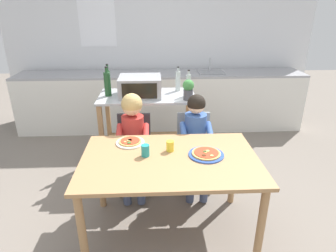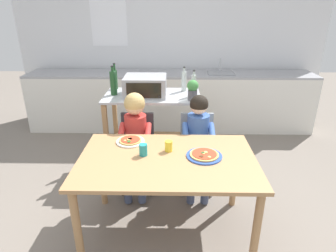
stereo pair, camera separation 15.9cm
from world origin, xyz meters
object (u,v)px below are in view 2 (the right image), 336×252
object	(u,v)px
bottle_dark_olive_oil	(194,85)
child_in_red_shirt	(135,132)
kitchen_island_cart	(153,119)
bottle_tall_green_wine	(184,81)
drinking_cup_yellow	(169,146)
drinking_cup_teal	(143,150)
pizza_plate_blue_rimmed	(204,155)
pizza_plate_white	(130,141)
dining_chair_right	(197,147)
bottle_squat_spirits	(113,83)
toaster_oven	(145,86)
bottle_brown_beer	(115,79)
potted_herb_plant	(193,89)
dining_chair_left	(137,146)
child_in_blue_striped_shirt	(198,135)
dining_table	(167,168)

from	to	relation	value
bottle_dark_olive_oil	child_in_red_shirt	xyz separation A→B (m)	(-0.60, -0.52, -0.34)
kitchen_island_cart	bottle_tall_green_wine	world-z (taller)	bottle_tall_green_wine
drinking_cup_yellow	drinking_cup_teal	xyz separation A→B (m)	(-0.20, -0.08, 0.00)
bottle_dark_olive_oil	pizza_plate_blue_rimmed	world-z (taller)	bottle_dark_olive_oil
pizza_plate_white	child_in_red_shirt	bearing A→B (deg)	89.96
drinking_cup_teal	dining_chair_right	bearing A→B (deg)	54.02
bottle_squat_spirits	kitchen_island_cart	bearing A→B (deg)	1.18
toaster_oven	bottle_brown_beer	size ratio (longest dim) A/B	1.49
pizza_plate_white	bottle_squat_spirits	bearing A→B (deg)	108.87
toaster_oven	pizza_plate_white	size ratio (longest dim) A/B	1.86
bottle_squat_spirits	potted_herb_plant	size ratio (longest dim) A/B	1.50
bottle_tall_green_wine	bottle_squat_spirits	bearing A→B (deg)	-167.87
kitchen_island_cart	toaster_oven	world-z (taller)	toaster_oven
drinking_cup_yellow	bottle_squat_spirits	bearing A→B (deg)	121.82
bottle_tall_green_wine	dining_chair_left	xyz separation A→B (m)	(-0.50, -0.61, -0.55)
bottle_dark_olive_oil	dining_chair_left	bearing A→B (deg)	-146.24
bottle_brown_beer	drinking_cup_yellow	xyz separation A→B (m)	(0.67, -1.28, -0.26)
kitchen_island_cart	pizza_plate_white	bearing A→B (deg)	-98.96
child_in_blue_striped_shirt	child_in_red_shirt	bearing A→B (deg)	179.73
bottle_squat_spirits	pizza_plate_white	world-z (taller)	bottle_squat_spirits
dining_chair_right	drinking_cup_teal	distance (m)	0.89
dining_chair_left	bottle_squat_spirits	bearing A→B (deg)	124.29
pizza_plate_blue_rimmed	drinking_cup_yellow	xyz separation A→B (m)	(-0.29, 0.09, 0.03)
pizza_plate_white	drinking_cup_yellow	size ratio (longest dim) A/B	2.77
dining_table	child_in_blue_striped_shirt	xyz separation A→B (m)	(0.30, 0.60, 0.02)
potted_herb_plant	pizza_plate_white	bearing A→B (deg)	-130.47
kitchen_island_cart	child_in_blue_striped_shirt	xyz separation A→B (m)	(0.49, -0.56, 0.05)
bottle_dark_olive_oil	dining_chair_right	world-z (taller)	bottle_dark_olive_oil
bottle_tall_green_wine	dining_table	world-z (taller)	bottle_tall_green_wine
pizza_plate_white	toaster_oven	bearing A→B (deg)	85.72
dining_chair_right	kitchen_island_cart	bearing A→B (deg)	137.94
bottle_tall_green_wine	drinking_cup_yellow	world-z (taller)	bottle_tall_green_wine
bottle_squat_spirits	drinking_cup_yellow	bearing A→B (deg)	-58.18
pizza_plate_white	drinking_cup_yellow	distance (m)	0.38
toaster_oven	drinking_cup_yellow	distance (m)	1.08
potted_herb_plant	kitchen_island_cart	bearing A→B (deg)	156.23
bottle_brown_beer	drinking_cup_yellow	size ratio (longest dim) A/B	3.48
potted_herb_plant	dining_chair_right	bearing A→B (deg)	-79.44
pizza_plate_blue_rimmed	bottle_brown_beer	bearing A→B (deg)	124.81
bottle_brown_beer	potted_herb_plant	bearing A→B (deg)	-25.70
bottle_brown_beer	drinking_cup_teal	size ratio (longest dim) A/B	3.21
toaster_oven	bottle_squat_spirits	distance (m)	0.36
dining_chair_right	pizza_plate_white	world-z (taller)	dining_chair_right
child_in_blue_striped_shirt	dining_chair_right	bearing A→B (deg)	90.00
drinking_cup_yellow	bottle_tall_green_wine	bearing A→B (deg)	82.39
child_in_blue_striped_shirt	pizza_plate_blue_rimmed	bearing A→B (deg)	-90.00
child_in_red_shirt	bottle_tall_green_wine	bearing A→B (deg)	55.24
bottle_squat_spirits	child_in_red_shirt	bearing A→B (deg)	-61.65
kitchen_island_cart	child_in_red_shirt	world-z (taller)	child_in_red_shirt
potted_herb_plant	child_in_red_shirt	distance (m)	0.76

